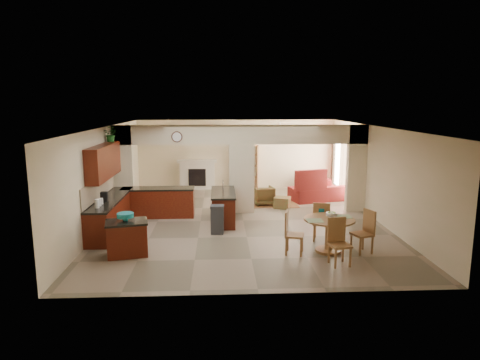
{
  "coord_description": "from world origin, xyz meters",
  "views": [
    {
      "loc": [
        -0.72,
        -12.39,
        3.5
      ],
      "look_at": [
        -0.08,
        0.3,
        1.18
      ],
      "focal_mm": 32.0,
      "sensor_mm": 36.0,
      "label": 1
    }
  ],
  "objects_px": {
    "kitchen_island": "(127,238)",
    "dining_table": "(329,230)",
    "sofa": "(323,184)",
    "armchair": "(263,195)"
  },
  "relations": [
    {
      "from": "sofa",
      "to": "kitchen_island",
      "type": "bearing_deg",
      "value": 124.38
    },
    {
      "from": "kitchen_island",
      "to": "sofa",
      "type": "distance_m",
      "value": 8.86
    },
    {
      "from": "sofa",
      "to": "armchair",
      "type": "height_order",
      "value": "sofa"
    },
    {
      "from": "dining_table",
      "to": "sofa",
      "type": "distance_m",
      "value": 6.55
    },
    {
      "from": "dining_table",
      "to": "armchair",
      "type": "bearing_deg",
      "value": 102.26
    },
    {
      "from": "kitchen_island",
      "to": "dining_table",
      "type": "distance_m",
      "value": 4.71
    },
    {
      "from": "armchair",
      "to": "dining_table",
      "type": "bearing_deg",
      "value": 92.08
    },
    {
      "from": "kitchen_island",
      "to": "dining_table",
      "type": "relative_size",
      "value": 0.89
    },
    {
      "from": "dining_table",
      "to": "sofa",
      "type": "bearing_deg",
      "value": 77.3
    },
    {
      "from": "armchair",
      "to": "sofa",
      "type": "bearing_deg",
      "value": -158.33
    }
  ]
}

